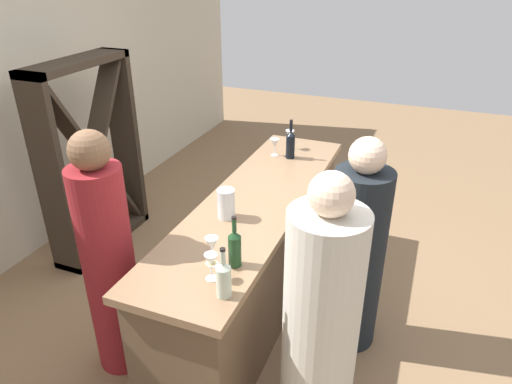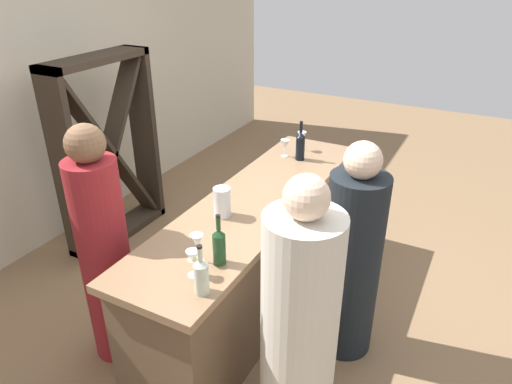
{
  "view_description": "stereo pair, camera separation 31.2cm",
  "coord_description": "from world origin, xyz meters",
  "px_view_note": "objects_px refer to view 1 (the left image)",
  "views": [
    {
      "loc": [
        -2.65,
        -1.05,
        2.42
      ],
      "look_at": [
        0.0,
        0.0,
        0.97
      ],
      "focal_mm": 32.83,
      "sensor_mm": 36.0,
      "label": 1
    },
    {
      "loc": [
        -2.52,
        -1.33,
        2.42
      ],
      "look_at": [
        0.0,
        0.0,
        0.97
      ],
      "focal_mm": 32.83,
      "sensor_mm": 36.0,
      "label": 2
    }
  ],
  "objects_px": {
    "wine_bottle_leftmost_clear_pale": "(224,278)",
    "wine_bottle_second_left_olive_green": "(235,247)",
    "wine_glass_near_right": "(290,135)",
    "water_pitcher": "(226,204)",
    "person_right_guest": "(109,264)",
    "wine_glass_near_left": "(211,262)",
    "wine_glass_far_left": "(275,144)",
    "person_center_guest": "(321,324)",
    "wine_glass_near_center": "(212,245)",
    "wine_rack": "(92,159)",
    "person_left_guest": "(356,255)",
    "wine_bottle_center_near_black": "(290,144)"
  },
  "relations": [
    {
      "from": "wine_glass_far_left",
      "to": "person_center_guest",
      "type": "relative_size",
      "value": 0.09
    },
    {
      "from": "wine_glass_near_right",
      "to": "water_pitcher",
      "type": "height_order",
      "value": "water_pitcher"
    },
    {
      "from": "wine_rack",
      "to": "person_left_guest",
      "type": "xyz_separation_m",
      "value": [
        -0.38,
        -2.38,
        -0.16
      ]
    },
    {
      "from": "wine_glass_near_left",
      "to": "water_pitcher",
      "type": "xyz_separation_m",
      "value": [
        0.61,
        0.2,
        -0.01
      ]
    },
    {
      "from": "wine_bottle_leftmost_clear_pale",
      "to": "wine_bottle_center_near_black",
      "type": "distance_m",
      "value": 1.81
    },
    {
      "from": "wine_glass_far_left",
      "to": "person_left_guest",
      "type": "xyz_separation_m",
      "value": [
        -0.86,
        -0.87,
        -0.34
      ]
    },
    {
      "from": "wine_rack",
      "to": "person_left_guest",
      "type": "relative_size",
      "value": 1.13
    },
    {
      "from": "wine_glass_near_right",
      "to": "wine_glass_near_left",
      "type": "bearing_deg",
      "value": -174.27
    },
    {
      "from": "wine_glass_near_left",
      "to": "wine_glass_far_left",
      "type": "bearing_deg",
      "value": 8.68
    },
    {
      "from": "wine_bottle_leftmost_clear_pale",
      "to": "person_left_guest",
      "type": "xyz_separation_m",
      "value": [
        0.94,
        -0.5,
        -0.34
      ]
    },
    {
      "from": "wine_bottle_leftmost_clear_pale",
      "to": "wine_glass_near_right",
      "type": "height_order",
      "value": "wine_bottle_leftmost_clear_pale"
    },
    {
      "from": "wine_bottle_second_left_olive_green",
      "to": "wine_bottle_leftmost_clear_pale",
      "type": "bearing_deg",
      "value": -168.12
    },
    {
      "from": "wine_glass_near_center",
      "to": "water_pitcher",
      "type": "distance_m",
      "value": 0.51
    },
    {
      "from": "wine_bottle_center_near_black",
      "to": "wine_glass_far_left",
      "type": "height_order",
      "value": "wine_bottle_center_near_black"
    },
    {
      "from": "person_left_guest",
      "to": "wine_glass_far_left",
      "type": "bearing_deg",
      "value": -67.35
    },
    {
      "from": "wine_bottle_leftmost_clear_pale",
      "to": "wine_bottle_second_left_olive_green",
      "type": "relative_size",
      "value": 0.92
    },
    {
      "from": "wine_glass_near_right",
      "to": "person_right_guest",
      "type": "bearing_deg",
      "value": 163.14
    },
    {
      "from": "person_center_guest",
      "to": "wine_bottle_second_left_olive_green",
      "type": "bearing_deg",
      "value": -1.56
    },
    {
      "from": "wine_bottle_second_left_olive_green",
      "to": "person_right_guest",
      "type": "height_order",
      "value": "person_right_guest"
    },
    {
      "from": "wine_glass_near_right",
      "to": "water_pitcher",
      "type": "distance_m",
      "value": 1.28
    },
    {
      "from": "person_left_guest",
      "to": "wine_bottle_leftmost_clear_pale",
      "type": "bearing_deg",
      "value": 39.27
    },
    {
      "from": "wine_bottle_second_left_olive_green",
      "to": "wine_glass_near_left",
      "type": "distance_m",
      "value": 0.17
    },
    {
      "from": "wine_glass_near_left",
      "to": "water_pitcher",
      "type": "height_order",
      "value": "water_pitcher"
    },
    {
      "from": "wine_rack",
      "to": "wine_bottle_center_near_black",
      "type": "relative_size",
      "value": 5.2
    },
    {
      "from": "wine_bottle_leftmost_clear_pale",
      "to": "water_pitcher",
      "type": "relative_size",
      "value": 1.4
    },
    {
      "from": "wine_bottle_second_left_olive_green",
      "to": "wine_glass_near_center",
      "type": "distance_m",
      "value": 0.12
    },
    {
      "from": "wine_rack",
      "to": "wine_glass_far_left",
      "type": "height_order",
      "value": "wine_rack"
    },
    {
      "from": "wine_bottle_center_near_black",
      "to": "wine_glass_near_right",
      "type": "distance_m",
      "value": 0.21
    },
    {
      "from": "wine_bottle_leftmost_clear_pale",
      "to": "person_center_guest",
      "type": "relative_size",
      "value": 0.17
    },
    {
      "from": "wine_bottle_second_left_olive_green",
      "to": "wine_glass_near_center",
      "type": "relative_size",
      "value": 1.77
    },
    {
      "from": "wine_bottle_second_left_olive_green",
      "to": "person_center_guest",
      "type": "xyz_separation_m",
      "value": [
        -0.06,
        -0.51,
        -0.31
      ]
    },
    {
      "from": "wine_bottle_center_near_black",
      "to": "wine_glass_near_center",
      "type": "relative_size",
      "value": 1.92
    },
    {
      "from": "wine_bottle_leftmost_clear_pale",
      "to": "water_pitcher",
      "type": "bearing_deg",
      "value": 23.93
    },
    {
      "from": "person_center_guest",
      "to": "wine_bottle_center_near_black",
      "type": "bearing_deg",
      "value": -61.19
    },
    {
      "from": "wine_glass_far_left",
      "to": "wine_bottle_leftmost_clear_pale",
      "type": "bearing_deg",
      "value": -168.2
    },
    {
      "from": "wine_bottle_leftmost_clear_pale",
      "to": "water_pitcher",
      "type": "xyz_separation_m",
      "value": [
        0.7,
        0.31,
        -0.01
      ]
    },
    {
      "from": "wine_bottle_leftmost_clear_pale",
      "to": "wine_glass_near_left",
      "type": "distance_m",
      "value": 0.15
    },
    {
      "from": "wine_glass_near_left",
      "to": "person_left_guest",
      "type": "distance_m",
      "value": 1.1
    },
    {
      "from": "wine_rack",
      "to": "wine_bottle_second_left_olive_green",
      "type": "distance_m",
      "value": 2.12
    },
    {
      "from": "wine_bottle_leftmost_clear_pale",
      "to": "wine_bottle_second_left_olive_green",
      "type": "distance_m",
      "value": 0.26
    },
    {
      "from": "water_pitcher",
      "to": "wine_glass_near_right",
      "type": "bearing_deg",
      "value": -0.3
    },
    {
      "from": "wine_bottle_center_near_black",
      "to": "person_left_guest",
      "type": "relative_size",
      "value": 0.22
    },
    {
      "from": "wine_bottle_leftmost_clear_pale",
      "to": "person_right_guest",
      "type": "height_order",
      "value": "person_right_guest"
    },
    {
      "from": "wine_glass_near_left",
      "to": "wine_bottle_center_near_black",
      "type": "bearing_deg",
      "value": 4.09
    },
    {
      "from": "wine_glass_near_center",
      "to": "person_center_guest",
      "type": "height_order",
      "value": "person_center_guest"
    },
    {
      "from": "person_center_guest",
      "to": "wine_glass_far_left",
      "type": "bearing_deg",
      "value": -57.19
    },
    {
      "from": "person_center_guest",
      "to": "person_left_guest",
      "type": "bearing_deg",
      "value": -87.8
    },
    {
      "from": "wine_rack",
      "to": "person_right_guest",
      "type": "distance_m",
      "value": 1.54
    },
    {
      "from": "wine_bottle_second_left_olive_green",
      "to": "person_left_guest",
      "type": "distance_m",
      "value": 0.95
    },
    {
      "from": "wine_glass_near_center",
      "to": "person_right_guest",
      "type": "bearing_deg",
      "value": 92.72
    }
  ]
}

